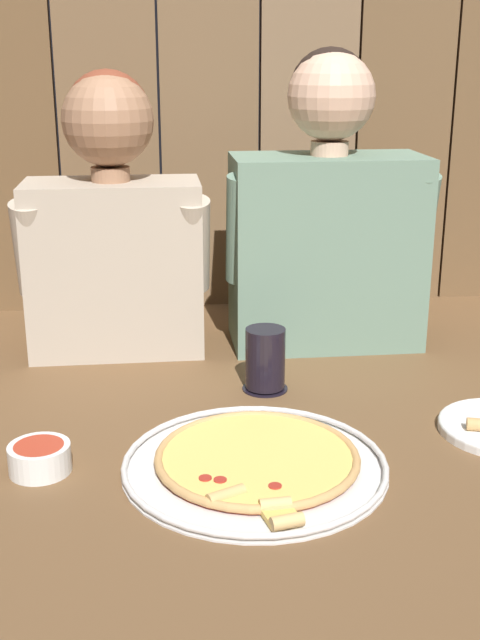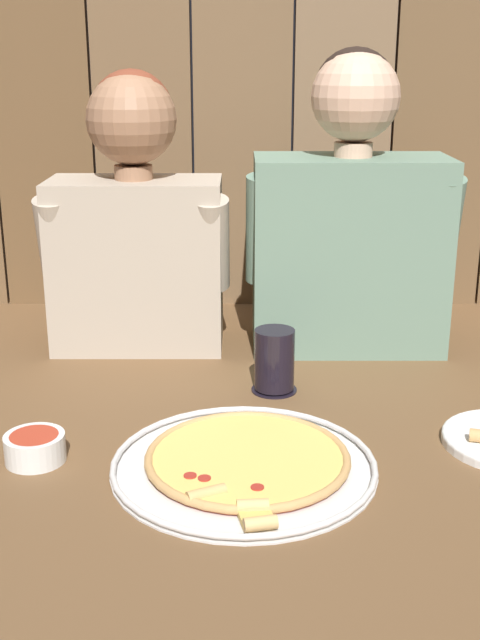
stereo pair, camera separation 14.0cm
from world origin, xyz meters
TOP-DOWN VIEW (x-y plane):
  - ground_plane at (0.00, 0.00)m, footprint 3.20×3.20m
  - pizza_tray at (0.00, -0.10)m, footprint 0.42×0.42m
  - drinking_glass at (0.06, 0.21)m, footprint 0.09×0.09m
  - dipping_bowl at (-0.33, -0.08)m, footprint 0.10×0.10m
  - diner_left at (-0.23, 0.47)m, footprint 0.40×0.20m
  - diner_right at (0.23, 0.47)m, footprint 0.45×0.21m
  - wooden_backdrop_wall at (-0.00, 0.80)m, footprint 2.19×0.03m

SIDE VIEW (x-z plane):
  - ground_plane at x=0.00m, z-range 0.00..0.00m
  - pizza_tray at x=0.00m, z-range 0.00..0.02m
  - dipping_bowl at x=-0.33m, z-range 0.00..0.05m
  - drinking_glass at x=0.06m, z-range 0.00..0.12m
  - diner_left at x=-0.23m, z-range -0.02..0.58m
  - diner_right at x=0.23m, z-range -0.03..0.60m
  - wooden_backdrop_wall at x=0.00m, z-range 0.00..1.20m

